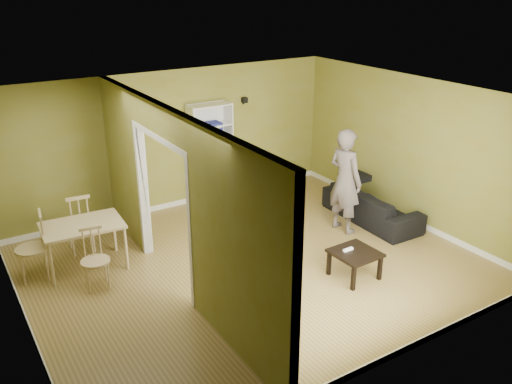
% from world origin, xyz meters
% --- Properties ---
extents(room_shell, '(6.50, 6.50, 6.50)m').
position_xyz_m(room_shell, '(0.00, 0.00, 1.30)').
color(room_shell, '#9D8047').
rests_on(room_shell, ground).
extents(partition, '(0.22, 5.50, 2.60)m').
position_xyz_m(partition, '(-1.20, 0.00, 1.30)').
color(partition, olive).
rests_on(partition, ground).
extents(wall_speaker, '(0.10, 0.10, 0.10)m').
position_xyz_m(wall_speaker, '(1.50, 2.69, 1.90)').
color(wall_speaker, black).
rests_on(wall_speaker, room_shell).
extents(sofa, '(1.98, 0.89, 0.75)m').
position_xyz_m(sofa, '(2.70, 0.25, 0.37)').
color(sofa, '#2B2C34').
rests_on(sofa, ground).
extents(person, '(0.84, 0.70, 2.14)m').
position_xyz_m(person, '(2.00, 0.22, 1.07)').
color(person, slate).
rests_on(person, ground).
extents(bookshelf, '(0.82, 0.36, 1.95)m').
position_xyz_m(bookshelf, '(0.65, 2.60, 0.98)').
color(bookshelf, white).
rests_on(bookshelf, ground).
extents(paper_box_navy_a, '(0.46, 0.30, 0.24)m').
position_xyz_m(paper_box_navy_a, '(0.64, 2.56, 0.53)').
color(paper_box_navy_a, '#181347').
rests_on(paper_box_navy_a, bookshelf).
extents(paper_box_teal, '(0.46, 0.30, 0.24)m').
position_xyz_m(paper_box_teal, '(0.63, 2.56, 0.91)').
color(paper_box_teal, '#145A57').
rests_on(paper_box_teal, bookshelf).
extents(paper_box_navy_b, '(0.41, 0.27, 0.21)m').
position_xyz_m(paper_box_navy_b, '(0.62, 2.56, 1.28)').
color(paper_box_navy_b, '#1B1F4C').
rests_on(paper_box_navy_b, bookshelf).
extents(paper_box_navy_c, '(0.41, 0.27, 0.21)m').
position_xyz_m(paper_box_navy_c, '(0.66, 2.56, 1.49)').
color(paper_box_navy_c, '#0E2148').
rests_on(paper_box_navy_c, bookshelf).
extents(coffee_table, '(0.63, 0.63, 0.42)m').
position_xyz_m(coffee_table, '(1.09, -1.10, 0.35)').
color(coffee_table, black).
rests_on(coffee_table, ground).
extents(game_controller, '(0.17, 0.04, 0.03)m').
position_xyz_m(game_controller, '(1.02, -1.02, 0.43)').
color(game_controller, white).
rests_on(game_controller, coffee_table).
extents(dining_table, '(1.16, 0.78, 0.73)m').
position_xyz_m(dining_table, '(-2.17, 1.28, 0.65)').
color(dining_table, tan).
rests_on(dining_table, ground).
extents(chair_left, '(0.53, 0.53, 1.03)m').
position_xyz_m(chair_left, '(-2.90, 1.35, 0.51)').
color(chair_left, '#D1B88B').
rests_on(chair_left, ground).
extents(chair_near, '(0.46, 0.46, 0.89)m').
position_xyz_m(chair_near, '(-2.20, 0.62, 0.44)').
color(chair_near, tan).
rests_on(chair_near, ground).
extents(chair_far, '(0.50, 0.50, 1.01)m').
position_xyz_m(chair_far, '(-2.08, 1.87, 0.51)').
color(chair_far, tan).
rests_on(chair_far, ground).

